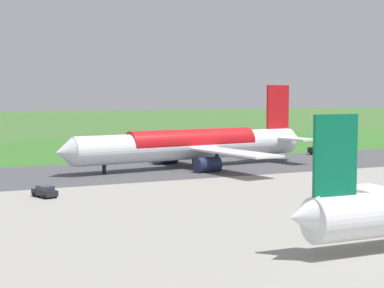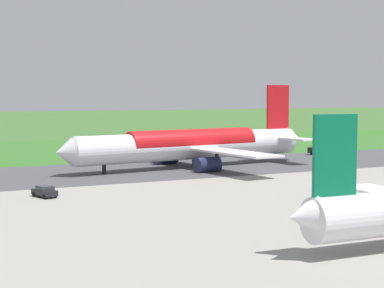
{
  "view_description": "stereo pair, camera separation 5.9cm",
  "coord_description": "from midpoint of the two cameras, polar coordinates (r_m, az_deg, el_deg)",
  "views": [
    {
      "loc": [
        44.16,
        106.58,
        14.0
      ],
      "look_at": [
        -6.78,
        0.0,
        4.5
      ],
      "focal_mm": 58.47,
      "sensor_mm": 36.0,
      "label": 1
    },
    {
      "loc": [
        44.11,
        106.6,
        14.0
      ],
      "look_at": [
        -6.78,
        0.0,
        4.5
      ],
      "focal_mm": 58.47,
      "sensor_mm": 36.0,
      "label": 2
    }
  ],
  "objects": [
    {
      "name": "ground_plane",
      "position": [
        116.21,
        -3.01,
        -2.33
      ],
      "size": [
        800.0,
        800.0,
        0.0
      ],
      "primitive_type": "plane",
      "color": "#3D662D"
    },
    {
      "name": "runway_asphalt",
      "position": [
        116.21,
        -3.01,
        -2.31
      ],
      "size": [
        600.0,
        30.06,
        0.06
      ],
      "primitive_type": "cube",
      "color": "#47474C",
      "rests_on": "ground"
    },
    {
      "name": "apron_concrete",
      "position": [
        67.41,
        16.27,
        -7.55
      ],
      "size": [
        440.0,
        110.0,
        0.05
      ],
      "primitive_type": "cube",
      "color": "gray",
      "rests_on": "ground"
    },
    {
      "name": "grass_verge_foreground",
      "position": [
        155.5,
        -8.93,
        -0.62
      ],
      "size": [
        600.0,
        80.0,
        0.04
      ],
      "primitive_type": "cube",
      "color": "#346B27",
      "rests_on": "ground"
    },
    {
      "name": "airliner_main",
      "position": [
        118.73,
        0.17,
        -0.06
      ],
      "size": [
        54.12,
        44.4,
        15.88
      ],
      "color": "white",
      "rests_on": "ground"
    },
    {
      "name": "service_truck_baggage",
      "position": [
        145.33,
        11.82,
        -0.47
      ],
      "size": [
        4.7,
        6.18,
        2.65
      ],
      "color": "black",
      "rests_on": "ground"
    },
    {
      "name": "service_car_followme",
      "position": [
        87.03,
        -13.27,
        -4.22
      ],
      "size": [
        2.94,
        4.54,
        1.62
      ],
      "color": "black",
      "rests_on": "ground"
    },
    {
      "name": "no_stopping_sign",
      "position": [
        153.82,
        -7.8,
        -0.12
      ],
      "size": [
        0.6,
        0.1,
        2.48
      ],
      "color": "slate",
      "rests_on": "ground"
    },
    {
      "name": "traffic_cone_orange",
      "position": [
        157.97,
        -10.52,
        -0.46
      ],
      "size": [
        0.4,
        0.4,
        0.55
      ],
      "primitive_type": "cone",
      "color": "orange",
      "rests_on": "ground"
    }
  ]
}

